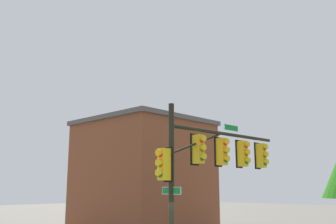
# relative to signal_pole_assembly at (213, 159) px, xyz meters

# --- Properties ---
(signal_pole_assembly) EXTENTS (7.12, 1.06, 6.01)m
(signal_pole_assembly) POSITION_rel_signal_pole_assembly_xyz_m (0.00, 0.00, 0.00)
(signal_pole_assembly) COLOR black
(signal_pole_assembly) RESTS_ON ground_plane
(brick_building) EXTENTS (7.63, 8.00, 7.68)m
(brick_building) POSITION_rel_signal_pole_assembly_xyz_m (6.25, 10.87, -0.26)
(brick_building) COLOR brown
(brick_building) RESTS_ON ground_plane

